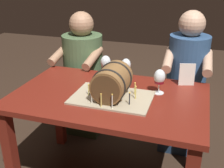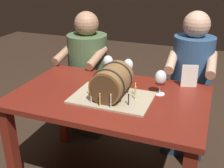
{
  "view_description": "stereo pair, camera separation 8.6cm",
  "coord_description": "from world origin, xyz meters",
  "px_view_note": "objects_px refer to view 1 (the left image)",
  "views": [
    {
      "loc": [
        0.53,
        -1.59,
        1.51
      ],
      "look_at": [
        0.04,
        -0.05,
        0.82
      ],
      "focal_mm": 44.91,
      "sensor_mm": 36.0,
      "label": 1
    },
    {
      "loc": [
        0.61,
        -1.56,
        1.51
      ],
      "look_at": [
        0.04,
        -0.05,
        0.82
      ],
      "focal_mm": 44.91,
      "sensor_mm": 36.0,
      "label": 2
    }
  ],
  "objects_px": {
    "dining_table": "(109,110)",
    "wine_glass_red": "(159,78)",
    "barrel_cake": "(112,84)",
    "wine_glass_amber": "(126,66)",
    "person_seated_left": "(84,78)",
    "wine_glass_rose": "(106,63)",
    "menu_card": "(187,75)",
    "person_seated_right": "(185,90)"
  },
  "relations": [
    {
      "from": "barrel_cake",
      "to": "person_seated_right",
      "type": "distance_m",
      "value": 0.84
    },
    {
      "from": "wine_glass_rose",
      "to": "menu_card",
      "type": "bearing_deg",
      "value": 6.1
    },
    {
      "from": "barrel_cake",
      "to": "person_seated_left",
      "type": "xyz_separation_m",
      "value": [
        -0.49,
        0.67,
        -0.28
      ]
    },
    {
      "from": "barrel_cake",
      "to": "person_seated_left",
      "type": "distance_m",
      "value": 0.88
    },
    {
      "from": "barrel_cake",
      "to": "wine_glass_amber",
      "type": "height_order",
      "value": "barrel_cake"
    },
    {
      "from": "wine_glass_rose",
      "to": "person_seated_left",
      "type": "xyz_separation_m",
      "value": [
        -0.35,
        0.37,
        -0.31
      ]
    },
    {
      "from": "barrel_cake",
      "to": "wine_glass_rose",
      "type": "distance_m",
      "value": 0.34
    },
    {
      "from": "wine_glass_amber",
      "to": "wine_glass_red",
      "type": "distance_m",
      "value": 0.32
    },
    {
      "from": "wine_glass_amber",
      "to": "wine_glass_rose",
      "type": "height_order",
      "value": "wine_glass_rose"
    },
    {
      "from": "wine_glass_rose",
      "to": "menu_card",
      "type": "xyz_separation_m",
      "value": [
        0.58,
        0.06,
        -0.05
      ]
    },
    {
      "from": "barrel_cake",
      "to": "wine_glass_amber",
      "type": "relative_size",
      "value": 3.12
    },
    {
      "from": "barrel_cake",
      "to": "menu_card",
      "type": "bearing_deg",
      "value": 40.12
    },
    {
      "from": "menu_card",
      "to": "person_seated_right",
      "type": "relative_size",
      "value": 0.13
    },
    {
      "from": "wine_glass_rose",
      "to": "person_seated_right",
      "type": "distance_m",
      "value": 0.74
    },
    {
      "from": "dining_table",
      "to": "person_seated_right",
      "type": "xyz_separation_m",
      "value": [
        0.46,
        0.63,
        -0.06
      ]
    },
    {
      "from": "wine_glass_red",
      "to": "dining_table",
      "type": "bearing_deg",
      "value": -157.9
    },
    {
      "from": "wine_glass_amber",
      "to": "person_seated_right",
      "type": "relative_size",
      "value": 0.14
    },
    {
      "from": "dining_table",
      "to": "person_seated_right",
      "type": "height_order",
      "value": "person_seated_right"
    },
    {
      "from": "dining_table",
      "to": "person_seated_left",
      "type": "distance_m",
      "value": 0.78
    },
    {
      "from": "menu_card",
      "to": "wine_glass_rose",
      "type": "bearing_deg",
      "value": 169.27
    },
    {
      "from": "dining_table",
      "to": "wine_glass_rose",
      "type": "relative_size",
      "value": 7.0
    },
    {
      "from": "barrel_cake",
      "to": "person_seated_left",
      "type": "height_order",
      "value": "person_seated_left"
    },
    {
      "from": "person_seated_left",
      "to": "dining_table",
      "type": "bearing_deg",
      "value": -53.85
    },
    {
      "from": "dining_table",
      "to": "person_seated_left",
      "type": "bearing_deg",
      "value": 126.15
    },
    {
      "from": "dining_table",
      "to": "person_seated_right",
      "type": "distance_m",
      "value": 0.78
    },
    {
      "from": "dining_table",
      "to": "wine_glass_red",
      "type": "xyz_separation_m",
      "value": [
        0.31,
        0.13,
        0.23
      ]
    },
    {
      "from": "menu_card",
      "to": "person_seated_right",
      "type": "height_order",
      "value": "person_seated_right"
    },
    {
      "from": "dining_table",
      "to": "menu_card",
      "type": "height_order",
      "value": "menu_card"
    },
    {
      "from": "wine_glass_amber",
      "to": "person_seated_left",
      "type": "height_order",
      "value": "person_seated_left"
    },
    {
      "from": "dining_table",
      "to": "barrel_cake",
      "type": "relative_size",
      "value": 2.51
    },
    {
      "from": "wine_glass_red",
      "to": "wine_glass_amber",
      "type": "bearing_deg",
      "value": 148.56
    },
    {
      "from": "barrel_cake",
      "to": "wine_glass_red",
      "type": "distance_m",
      "value": 0.32
    },
    {
      "from": "person_seated_left",
      "to": "person_seated_right",
      "type": "bearing_deg",
      "value": -0.01
    },
    {
      "from": "wine_glass_amber",
      "to": "barrel_cake",
      "type": "bearing_deg",
      "value": -89.69
    },
    {
      "from": "wine_glass_red",
      "to": "person_seated_right",
      "type": "bearing_deg",
      "value": 73.37
    },
    {
      "from": "person_seated_right",
      "to": "dining_table",
      "type": "bearing_deg",
      "value": -126.16
    },
    {
      "from": "dining_table",
      "to": "wine_glass_amber",
      "type": "relative_size",
      "value": 7.83
    },
    {
      "from": "barrel_cake",
      "to": "person_seated_right",
      "type": "xyz_separation_m",
      "value": [
        0.42,
        0.67,
        -0.27
      ]
    },
    {
      "from": "wine_glass_amber",
      "to": "person_seated_right",
      "type": "xyz_separation_m",
      "value": [
        0.42,
        0.33,
        -0.28
      ]
    },
    {
      "from": "wine_glass_rose",
      "to": "person_seated_right",
      "type": "xyz_separation_m",
      "value": [
        0.57,
        0.37,
        -0.3
      ]
    },
    {
      "from": "dining_table",
      "to": "wine_glass_red",
      "type": "relative_size",
      "value": 7.58
    },
    {
      "from": "wine_glass_amber",
      "to": "menu_card",
      "type": "bearing_deg",
      "value": 3.73
    }
  ]
}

